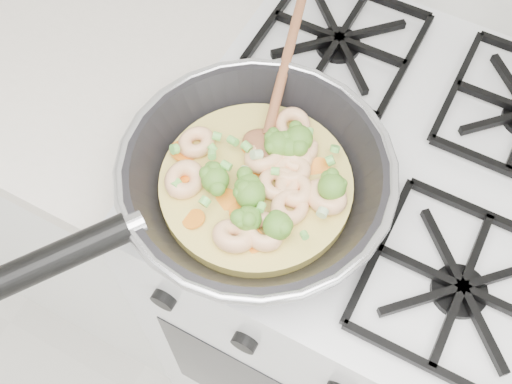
% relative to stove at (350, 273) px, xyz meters
% --- Properties ---
extents(stove, '(0.60, 0.60, 0.92)m').
position_rel_stove_xyz_m(stove, '(0.00, 0.00, 0.00)').
color(stove, white).
rests_on(stove, ground).
extents(counter_left, '(1.00, 0.60, 0.90)m').
position_rel_stove_xyz_m(counter_left, '(-0.80, 0.00, -0.01)').
color(counter_left, white).
rests_on(counter_left, ground).
extents(skillet, '(0.39, 0.60, 0.10)m').
position_rel_stove_xyz_m(skillet, '(-0.13, -0.16, 0.50)').
color(skillet, black).
rests_on(skillet, stove).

